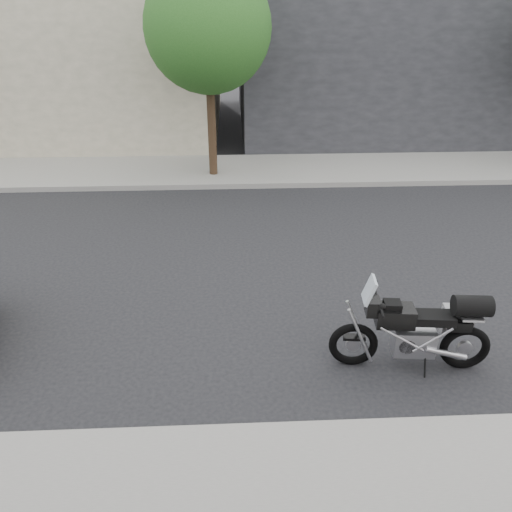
% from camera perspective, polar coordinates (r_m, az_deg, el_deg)
% --- Properties ---
extents(ground, '(120.00, 120.00, 0.00)m').
position_cam_1_polar(ground, '(9.89, 5.86, -1.98)').
color(ground, black).
rests_on(ground, ground).
extents(far_sidewalk, '(44.00, 3.00, 0.15)m').
position_cam_1_polar(far_sidewalk, '(15.82, 2.56, 9.81)').
color(far_sidewalk, gray).
rests_on(far_sidewalk, ground).
extents(far_building_dark, '(16.00, 11.00, 7.00)m').
position_cam_1_polar(far_building_dark, '(23.61, 19.72, 22.64)').
color(far_building_dark, '#242428').
rests_on(far_building_dark, ground).
extents(far_building_cream, '(14.00, 11.00, 8.00)m').
position_cam_1_polar(far_building_cream, '(23.31, -23.75, 23.21)').
color(far_building_cream, '#9E997E').
rests_on(far_building_cream, ground).
extents(street_tree_mid, '(3.40, 3.40, 5.70)m').
position_cam_1_polar(street_tree_mid, '(14.55, -5.53, 24.50)').
color(street_tree_mid, '#372719').
rests_on(street_tree_mid, far_sidewalk).
extents(motorcycle, '(2.31, 0.74, 1.46)m').
position_cam_1_polar(motorcycle, '(7.54, 18.43, -7.98)').
color(motorcycle, black).
rests_on(motorcycle, ground).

